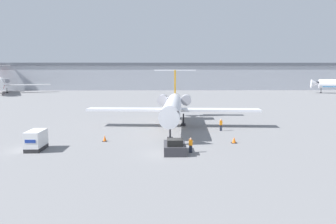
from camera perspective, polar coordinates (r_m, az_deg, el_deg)
ground_plane at (r=35.99m, az=0.30°, el=-7.34°), size 600.00×600.00×0.00m
terminal_building at (r=154.83m, az=-0.75°, el=6.25°), size 180.00×16.80×12.27m
airplane_main at (r=52.93m, az=0.88°, el=1.08°), size 27.96×26.32×9.16m
pushback_tug at (r=36.42m, az=1.17°, el=-6.15°), size 2.39×4.17×1.71m
luggage_cart at (r=40.45m, az=-22.00°, el=-4.59°), size 1.67×3.29×2.26m
worker_near_tug at (r=36.51m, az=3.97°, el=-5.73°), size 0.40×0.24×1.67m
worker_by_wing at (r=49.88m, az=9.20°, el=-2.17°), size 0.40×0.25×1.82m
traffic_cone_left at (r=42.92m, az=-10.97°, el=-4.53°), size 0.59×0.59×0.81m
traffic_cone_right at (r=42.00m, az=11.43°, el=-4.82°), size 0.69×0.69×0.79m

